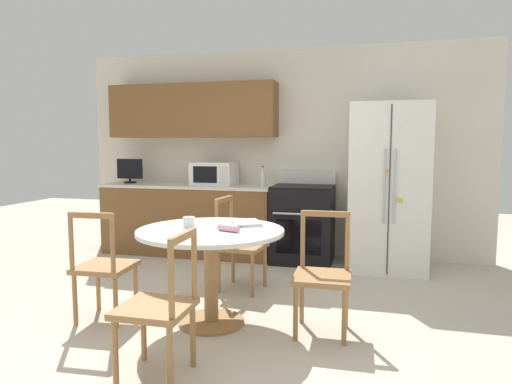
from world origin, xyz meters
TOP-DOWN VIEW (x-y plane):
  - ground_plane at (0.00, 0.00)m, footprint 14.00×14.00m
  - back_wall at (-0.30, 2.59)m, footprint 5.20×0.44m
  - kitchen_counter at (-1.09, 2.29)m, footprint 2.24×0.64m
  - refrigerator at (1.36, 2.20)m, footprint 0.85×0.80m
  - oven_range at (0.39, 2.26)m, footprint 0.71×0.68m
  - microwave at (-0.75, 2.29)m, footprint 0.53×0.40m
  - countertop_tv at (-1.92, 2.27)m, footprint 0.35×0.16m
  - counter_bottle at (-0.11, 2.28)m, footprint 0.07×0.07m
  - dining_table at (-0.01, 0.17)m, footprint 1.15×1.15m
  - dining_chair_right at (0.86, 0.22)m, footprint 0.43×0.43m
  - dining_chair_near at (-0.02, -0.70)m, footprint 0.43×0.43m
  - dining_chair_left at (-0.86, 0.01)m, footprint 0.45×0.45m
  - dining_chair_far at (-0.04, 1.04)m, footprint 0.46×0.46m
  - candle_glass at (-0.20, 0.20)m, footprint 0.10×0.10m
  - folded_napkin at (0.16, 0.11)m, footprint 0.19×0.11m
  - mail_stack at (0.20, 0.44)m, footprint 0.33×0.37m

SIDE VIEW (x-z plane):
  - ground_plane at x=0.00m, z-range 0.00..0.00m
  - dining_chair_right at x=0.86m, z-range -0.02..0.89m
  - dining_chair_near at x=-0.02m, z-range -0.02..0.89m
  - dining_chair_left at x=-0.86m, z-range -0.02..0.89m
  - dining_chair_far at x=-0.04m, z-range -0.02..0.89m
  - kitchen_counter at x=-1.09m, z-range 0.00..0.90m
  - oven_range at x=0.39m, z-range -0.07..1.01m
  - dining_table at x=-0.01m, z-range 0.22..0.98m
  - mail_stack at x=0.20m, z-range 0.76..0.78m
  - folded_napkin at x=0.16m, z-range 0.76..0.81m
  - candle_glass at x=-0.20m, z-range 0.75..0.84m
  - refrigerator at x=1.36m, z-range 0.00..1.86m
  - counter_bottle at x=-0.11m, z-range 0.87..1.12m
  - microwave at x=-0.75m, z-range 0.90..1.19m
  - countertop_tv at x=-1.92m, z-range 0.91..1.23m
  - back_wall at x=-0.30m, z-range 0.15..2.75m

